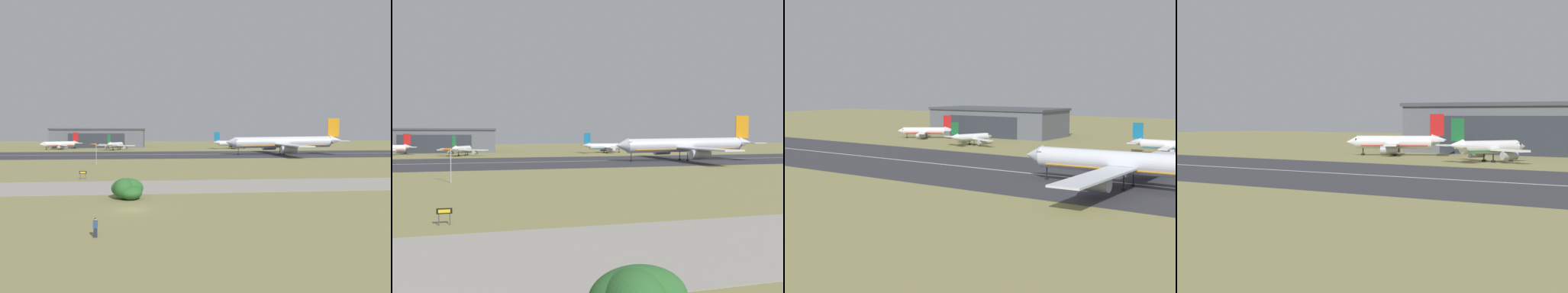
# 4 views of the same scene
# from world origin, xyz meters

# --- Properties ---
(ground_plane) EXTENTS (618.24, 618.24, 0.00)m
(ground_plane) POSITION_xyz_m (0.00, 57.61, 0.00)
(ground_plane) COLOR olive
(runway_strip) EXTENTS (378.24, 51.44, 0.06)m
(runway_strip) POSITION_xyz_m (0.00, 115.21, 0.03)
(runway_strip) COLOR #333338
(runway_strip) RESTS_ON ground_plane
(runway_centreline) EXTENTS (340.42, 0.70, 0.01)m
(runway_centreline) POSITION_xyz_m (0.00, 115.21, 0.07)
(runway_centreline) COLOR silver
(runway_centreline) RESTS_ON runway_strip
(taxiway_road) EXTENTS (283.68, 16.08, 0.05)m
(taxiway_road) POSITION_xyz_m (0.00, 19.77, 0.03)
(taxiway_road) COLOR gray
(taxiway_road) RESTS_ON ground_plane
(hangar_building) EXTENTS (56.82, 25.19, 11.93)m
(hangar_building) POSITION_xyz_m (-33.04, 198.36, 5.99)
(hangar_building) COLOR slate
(hangar_building) RESTS_ON ground_plane
(airplane_landing) EXTENTS (50.65, 58.21, 15.56)m
(airplane_landing) POSITION_xyz_m (56.80, 109.77, 5.17)
(airplane_landing) COLOR silver
(airplane_landing) RESTS_ON ground_plane
(airplane_parked_west) EXTENTS (22.26, 19.45, 9.26)m
(airplane_parked_west) POSITION_xyz_m (-50.74, 170.88, 2.88)
(airplane_parked_west) COLOR white
(airplane_parked_west) RESTS_ON ground_plane
(airplane_parked_centre) EXTENTS (22.79, 19.45, 9.63)m
(airplane_parked_centre) POSITION_xyz_m (46.77, 170.38, 3.04)
(airplane_parked_centre) COLOR silver
(airplane_parked_centre) RESTS_ON ground_plane
(airplane_parked_east) EXTENTS (21.04, 18.60, 8.43)m
(airplane_parked_east) POSITION_xyz_m (-18.97, 159.30, 2.78)
(airplane_parked_east) COLOR white
(airplane_parked_east) RESTS_ON ground_plane
(shrub_clump) EXTENTS (4.64, 4.62, 2.99)m
(shrub_clump) POSITION_xyz_m (-1.19, 8.02, 1.36)
(shrub_clump) COLOR #2D662D
(shrub_clump) RESTS_ON ground_plane
(windsock_pole) EXTENTS (2.37, 1.67, 6.40)m
(windsock_pole) POSITION_xyz_m (-15.52, 66.54, 5.72)
(windsock_pole) COLOR #B7B7BC
(windsock_pole) RESTS_ON ground_plane
(runway_sign) EXTENTS (1.45, 0.14, 1.67)m
(runway_sign) POSITION_xyz_m (-11.90, 31.74, 1.25)
(runway_sign) COLOR #4C4C51
(runway_sign) RESTS_ON ground_plane
(spectator_left) EXTENTS (0.40, 0.24, 1.81)m
(spectator_left) POSITION_xyz_m (-2.49, -12.22, 0.95)
(spectator_left) COLOR #282B38
(spectator_left) RESTS_ON ground_plane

